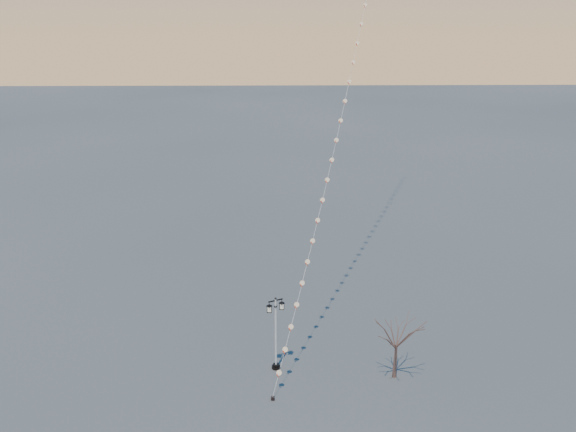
{
  "coord_description": "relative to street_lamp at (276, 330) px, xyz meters",
  "views": [
    {
      "loc": [
        -0.78,
        -29.67,
        22.87
      ],
      "look_at": [
        -0.16,
        5.72,
        9.99
      ],
      "focal_mm": 36.09,
      "sensor_mm": 36.0,
      "label": 1
    }
  ],
  "objects": [
    {
      "name": "street_lamp",
      "position": [
        0.0,
        0.0,
        0.0
      ],
      "size": [
        1.27,
        0.84,
        5.31
      ],
      "rotation": [
        0.0,
        0.0,
        0.43
      ],
      "color": "black",
      "rests_on": "ground"
    },
    {
      "name": "ground",
      "position": [
        1.0,
        -3.3,
        -2.94
      ],
      "size": [
        300.0,
        300.0,
        0.0
      ],
      "primitive_type": "plane",
      "color": "#414242",
      "rests_on": "ground"
    },
    {
      "name": "bare_tree",
      "position": [
        7.74,
        -1.09,
        0.06
      ],
      "size": [
        2.6,
        2.6,
        4.32
      ],
      "rotation": [
        0.0,
        0.0,
        0.04
      ],
      "color": "brown",
      "rests_on": "ground"
    },
    {
      "name": "kite_train",
      "position": [
        6.16,
        13.65,
        18.51
      ],
      "size": [
        13.32,
        34.53,
        43.05
      ],
      "rotation": [
        0.0,
        0.0,
        -0.4
      ],
      "color": "black",
      "rests_on": "ground"
    }
  ]
}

